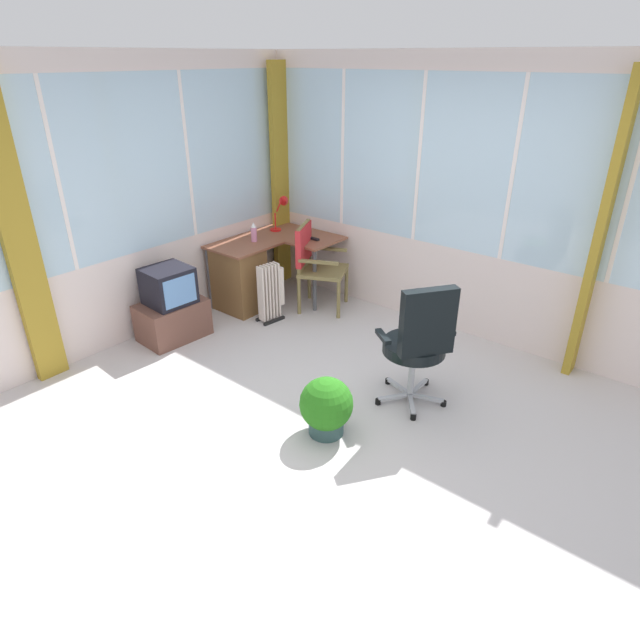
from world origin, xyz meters
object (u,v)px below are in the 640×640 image
Objects in this scene: desk_lamp at (283,208)px; tv_remote at (313,239)px; potted_plant at (326,406)px; wooden_armchair at (312,257)px; tv_on_stand at (171,308)px; office_chair at (420,339)px; space_heater at (271,292)px; spray_bottle at (254,232)px; desk at (244,274)px.

tv_remote is (-0.06, -0.51, -0.25)m from desk_lamp.
potted_plant is at bearing -134.78° from tv_remote.
potted_plant is (-1.83, -1.65, -0.50)m from tv_remote.
tv_on_stand is (-1.45, 0.60, -0.27)m from wooden_armchair.
office_chair reaches higher than space_heater.
wooden_armchair is (-0.16, -0.11, -0.14)m from tv_remote.
desk_lamp is at bearing 0.73° from tv_on_stand.
wooden_armchair is 1.51× the size of space_heater.
tv_on_stand reaches higher than space_heater.
wooden_armchair is 0.89× the size of office_chair.
office_chair is (-0.63, -2.45, -0.22)m from spray_bottle.
desk_lamp is 2.97m from potted_plant.
potted_plant is at bearing -95.89° from tv_on_stand.
desk_lamp reaches higher than wooden_armchair.
wooden_armchair is (0.49, -0.58, 0.20)m from desk.
tv_on_stand is (-1.61, 0.49, -0.41)m from tv_remote.
desk is 1.72× the size of tv_on_stand.
tv_on_stand is 1.04m from space_heater.
desk_lamp is 0.37× the size of office_chair.
desk_lamp reaches higher than spray_bottle.
tv_on_stand is at bearing 178.51° from spray_bottle.
wooden_armchair reaches higher than spray_bottle.
desk is at bearing 60.89° from potted_plant.
office_chair is at bearing -24.10° from potted_plant.
potted_plant is (-1.14, -1.67, -0.08)m from space_heater.
space_heater is (0.41, 1.99, -0.29)m from office_chair.
wooden_armchair is 1.59m from tv_on_stand.
office_chair reaches higher than spray_bottle.
tv_on_stand is 1.61× the size of potted_plant.
tv_on_stand reaches higher than potted_plant.
potted_plant is at bearing -122.85° from spray_bottle.
potted_plant is at bearing 155.90° from office_chair.
office_chair reaches higher than potted_plant.
spray_bottle is 0.47× the size of potted_plant.
desk is 2.76× the size of potted_plant.
potted_plant is (-1.67, -1.55, -0.36)m from wooden_armchair.
tv_on_stand is (-1.15, 0.03, -0.51)m from spray_bottle.
office_chair is 2.54m from tv_on_stand.
desk is 2.44m from potted_plant.
tv_on_stand is at bearing 84.11° from potted_plant.
spray_bottle reaches higher than tv_on_stand.
office_chair is at bearing -100.33° from desk.
tv_remote is at bearing -36.10° from desk.
potted_plant is (-1.18, -2.12, -0.16)m from desk.
tv_on_stand is (-0.51, 2.48, -0.29)m from office_chair.
desk is 0.92m from desk_lamp.
tv_on_stand is at bearing 152.45° from space_heater.
spray_bottle is 0.23× the size of wooden_armchair.
desk_lamp is 2.78m from office_chair.
spray_bottle is at bearing 57.15° from potted_plant.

